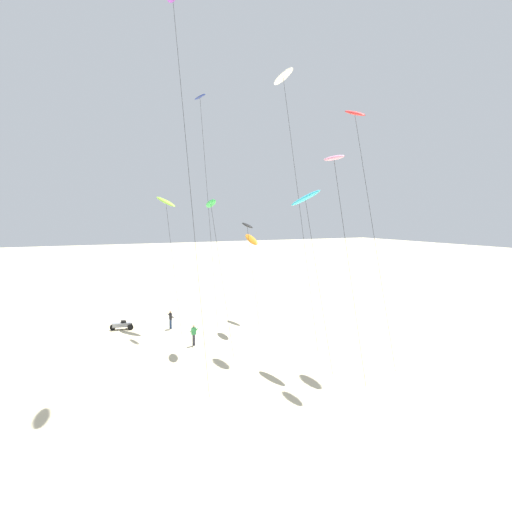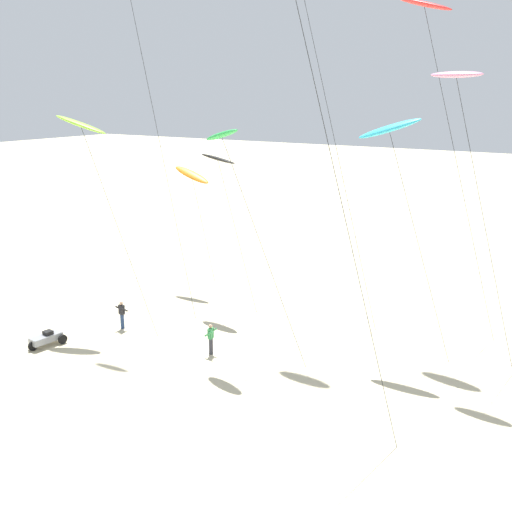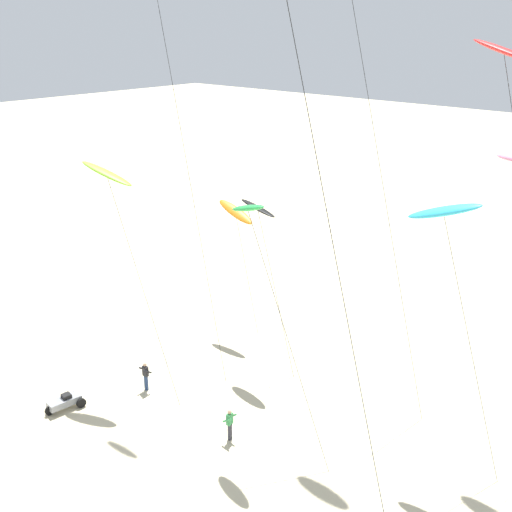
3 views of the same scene
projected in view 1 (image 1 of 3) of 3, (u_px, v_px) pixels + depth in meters
name	position (u px, v px, depth m)	size (l,w,h in m)	color
ground_plane	(86.00, 350.00, 39.64)	(260.00, 260.00, 0.00)	beige
kite_black	(247.00, 226.00, 46.90)	(4.45, 1.26, 9.78)	black
kite_green	(211.00, 205.00, 40.93)	(6.41, 1.08, 11.73)	green
kite_red	(355.00, 115.00, 37.76)	(7.09, 1.60, 18.49)	red
kite_white	(284.00, 79.00, 42.80)	(7.72, 1.01, 22.50)	white
kite_navy	(201.00, 104.00, 48.70)	(6.07, 0.74, 21.77)	navy
kite_orange	(251.00, 240.00, 51.61)	(3.63, 1.03, 8.57)	orange
kite_lime	(166.00, 202.00, 48.62)	(7.10, 1.52, 12.23)	#8CD833
kite_cyan	(306.00, 199.00, 36.45)	(5.65, 1.25, 12.36)	#33BFE0
kite_pink	(334.00, 160.00, 33.69)	(5.36, 1.00, 14.37)	pink
kite_flyer_nearest	(194.00, 334.00, 40.88)	(0.58, 0.60, 1.67)	#33333D
kite_flyer_middle	(171.00, 319.00, 46.70)	(0.56, 0.54, 1.67)	navy
beach_buggy	(122.00, 325.00, 46.51)	(1.09, 2.11, 0.82)	gray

